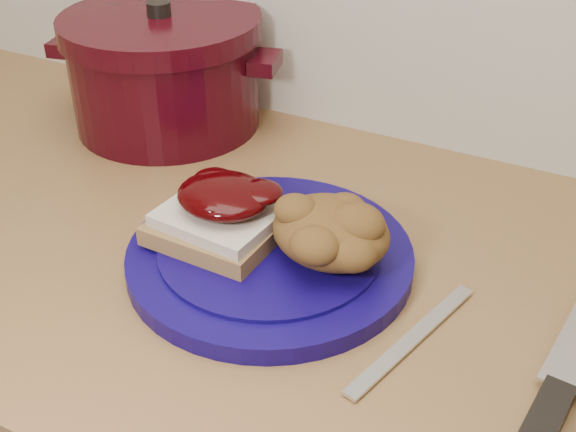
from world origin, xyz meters
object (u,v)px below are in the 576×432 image
at_px(plate, 270,257).
at_px(pepper_grinder, 177,72).
at_px(chef_knife, 553,404).
at_px(dutch_oven, 165,70).
at_px(butter_knife, 413,338).

distance_m(plate, pepper_grinder, 0.37).
relative_size(chef_knife, dutch_oven, 1.12).
xyz_separation_m(plate, dutch_oven, (-0.28, 0.22, 0.07)).
height_order(plate, chef_knife, same).
height_order(chef_knife, pepper_grinder, pepper_grinder).
bearing_deg(pepper_grinder, butter_knife, -32.68).
xyz_separation_m(chef_knife, pepper_grinder, (-0.57, 0.31, 0.06)).
distance_m(butter_knife, dutch_oven, 0.52).
bearing_deg(butter_knife, pepper_grinder, 71.79).
height_order(chef_knife, butter_knife, chef_knife).
distance_m(plate, dutch_oven, 0.36).
xyz_separation_m(chef_knife, butter_knife, (-0.12, 0.03, -0.01)).
height_order(plate, dutch_oven, dutch_oven).
height_order(dutch_oven, pepper_grinder, dutch_oven).
relative_size(plate, dutch_oven, 0.90).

